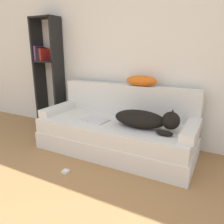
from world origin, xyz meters
name	(u,v)px	position (x,y,z in m)	size (l,w,h in m)	color
wall_back	(133,45)	(0.00, 2.72, 1.35)	(7.32, 0.06, 2.70)	silver
couch	(115,136)	(0.02, 2.18, 0.20)	(2.00, 0.86, 0.41)	silver
couch_backrest	(127,100)	(0.02, 2.54, 0.62)	(1.96, 0.15, 0.43)	silver
couch_arm_left	(59,109)	(-0.91, 2.17, 0.46)	(0.15, 0.67, 0.10)	silver
couch_arm_right	(191,130)	(0.95, 2.17, 0.46)	(0.15, 0.67, 0.10)	silver
dog	(146,119)	(0.44, 2.12, 0.52)	(0.78, 0.32, 0.26)	black
laptop	(96,120)	(-0.22, 2.08, 0.42)	(0.36, 0.27, 0.02)	silver
throw_pillow	(141,81)	(0.22, 2.52, 0.90)	(0.42, 0.21, 0.14)	orange
bookshelf	(48,68)	(-1.43, 2.54, 1.00)	(0.46, 0.26, 1.79)	black
power_adapter	(66,171)	(-0.21, 1.43, 0.01)	(0.07, 0.07, 0.03)	silver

